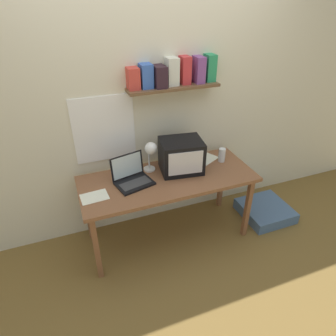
# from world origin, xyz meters

# --- Properties ---
(ground_plane) EXTENTS (12.00, 12.00, 0.00)m
(ground_plane) POSITION_xyz_m (0.00, 0.00, 0.00)
(ground_plane) COLOR brown
(back_wall) EXTENTS (5.60, 0.24, 2.60)m
(back_wall) POSITION_xyz_m (0.00, 0.40, 1.30)
(back_wall) COLOR beige
(back_wall) RESTS_ON ground_plane
(corner_desk) EXTENTS (1.60, 0.64, 0.71)m
(corner_desk) POSITION_xyz_m (0.00, 0.00, 0.65)
(corner_desk) COLOR brown
(corner_desk) RESTS_ON ground_plane
(crt_monitor) EXTENTS (0.42, 0.36, 0.30)m
(crt_monitor) POSITION_xyz_m (0.16, 0.08, 0.87)
(crt_monitor) COLOR black
(crt_monitor) RESTS_ON corner_desk
(laptop) EXTENTS (0.36, 0.31, 0.24)m
(laptop) POSITION_xyz_m (-0.33, 0.05, 0.78)
(laptop) COLOR black
(laptop) RESTS_ON corner_desk
(desk_lamp) EXTENTS (0.11, 0.18, 0.31)m
(desk_lamp) POSITION_xyz_m (-0.12, 0.13, 0.94)
(desk_lamp) COLOR white
(desk_lamp) RESTS_ON corner_desk
(juice_glass) EXTENTS (0.07, 0.07, 0.14)m
(juice_glass) POSITION_xyz_m (0.60, 0.09, 0.78)
(juice_glass) COLOR white
(juice_glass) RESTS_ON corner_desk
(open_notebook) EXTENTS (0.29, 0.26, 0.00)m
(open_notebook) POSITION_xyz_m (0.47, 0.18, 0.72)
(open_notebook) COLOR white
(open_notebook) RESTS_ON corner_desk
(loose_paper_near_laptop) EXTENTS (0.23, 0.17, 0.00)m
(loose_paper_near_laptop) POSITION_xyz_m (-0.67, -0.06, 0.72)
(loose_paper_near_laptop) COLOR white
(loose_paper_near_laptop) RESTS_ON corner_desk
(floor_cushion) EXTENTS (0.50, 0.50, 0.12)m
(floor_cushion) POSITION_xyz_m (1.12, -0.09, 0.06)
(floor_cushion) COLOR #4C6A93
(floor_cushion) RESTS_ON ground_plane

